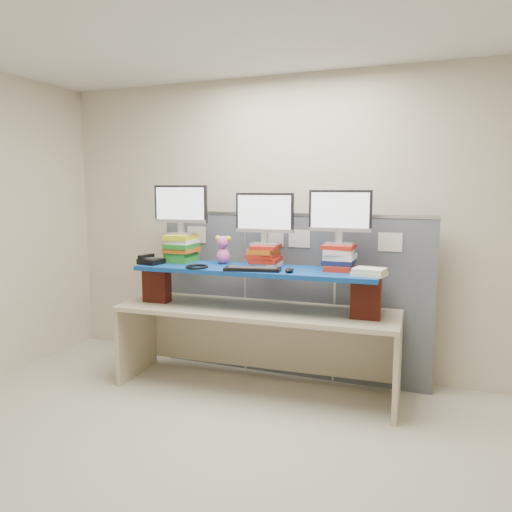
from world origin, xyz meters
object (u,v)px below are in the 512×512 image
at_px(monitor_left, 181,207).
at_px(monitor_center, 265,215).
at_px(monitor_right, 340,214).
at_px(blue_board, 256,270).
at_px(keyboard, 253,269).
at_px(desk_phone, 150,261).
at_px(desk, 256,325).

height_order(monitor_left, monitor_center, monitor_left).
bearing_deg(monitor_left, monitor_right, -0.00).
bearing_deg(monitor_center, blue_board, -107.74).
relative_size(blue_board, monitor_center, 4.03).
bearing_deg(monitor_center, monitor_left, 180.00).
bearing_deg(keyboard, monitor_center, 78.49).
relative_size(blue_board, desk_phone, 9.59).
xyz_separation_m(monitor_center, keyboard, (-0.00, -0.27, -0.42)).
height_order(monitor_center, monitor_right, monitor_right).
bearing_deg(desk, desk_phone, -174.33).
relative_size(blue_board, monitor_right, 4.03).
bearing_deg(monitor_left, keyboard, -19.26).
xyz_separation_m(desk, monitor_right, (0.67, 0.16, 0.96)).
relative_size(monitor_center, keyboard, 1.07).
height_order(monitor_center, keyboard, monitor_center).
bearing_deg(monitor_left, desk_phone, -133.29).
height_order(monitor_left, desk_phone, monitor_left).
xyz_separation_m(monitor_left, monitor_right, (1.44, 0.08, -0.04)).
bearing_deg(desk_phone, monitor_center, 24.51).
height_order(desk, keyboard, keyboard).
bearing_deg(desk, monitor_center, 72.26).
bearing_deg(keyboard, monitor_left, 152.77).
bearing_deg(monitor_center, keyboard, -93.55).
bearing_deg(monitor_right, desk, -170.15).
bearing_deg(desk, blue_board, -3.20).
relative_size(monitor_left, keyboard, 1.07).
relative_size(monitor_left, monitor_center, 1.00).
distance_m(monitor_center, monitor_right, 0.64).
xyz_separation_m(blue_board, monitor_center, (0.03, 0.12, 0.46)).
xyz_separation_m(desk, blue_board, (0.00, 0.00, 0.48)).
distance_m(desk, blue_board, 0.48).
height_order(desk, desk_phone, desk_phone).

